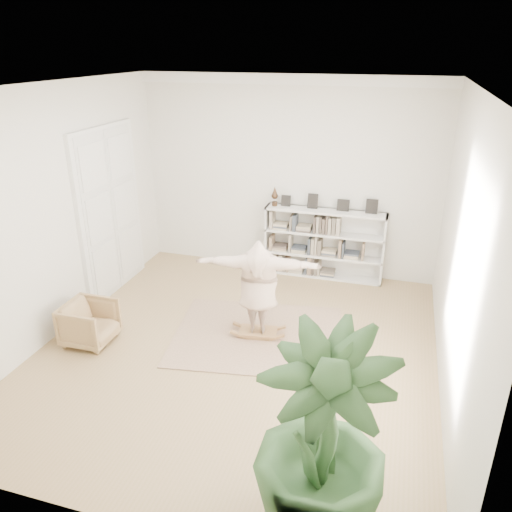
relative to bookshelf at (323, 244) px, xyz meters
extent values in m
plane|color=#9C8050|center=(-0.74, -2.82, -0.64)|extent=(6.00, 6.00, 0.00)
plane|color=silver|center=(-0.74, 0.18, 1.16)|extent=(5.50, 0.00, 5.50)
plane|color=silver|center=(-0.74, -5.82, 1.16)|extent=(5.50, 0.00, 5.50)
plane|color=silver|center=(-3.49, -2.82, 1.16)|extent=(0.00, 6.00, 6.00)
plane|color=silver|center=(2.01, -2.82, 1.16)|extent=(0.00, 6.00, 6.00)
plane|color=white|center=(-0.74, -2.82, 2.96)|extent=(6.00, 6.00, 0.00)
cube|color=white|center=(-0.74, 0.12, 2.87)|extent=(5.50, 0.12, 0.18)
cube|color=white|center=(-3.45, -1.52, 0.76)|extent=(0.08, 1.78, 2.92)
cube|color=silver|center=(-3.43, -1.92, 0.76)|extent=(0.06, 0.78, 2.80)
cube|color=silver|center=(-3.43, -1.12, 0.76)|extent=(0.06, 0.78, 2.80)
cube|color=silver|center=(-1.07, -0.01, 0.01)|extent=(0.04, 0.35, 1.30)
cube|color=silver|center=(1.09, -0.01, 0.01)|extent=(0.04, 0.35, 1.30)
cube|color=silver|center=(0.01, 0.14, 0.01)|extent=(2.20, 0.04, 1.30)
cube|color=silver|center=(0.01, -0.01, -0.62)|extent=(2.20, 0.35, 0.04)
cube|color=silver|center=(0.01, -0.01, -0.21)|extent=(2.20, 0.35, 0.04)
cube|color=silver|center=(0.01, -0.01, 0.22)|extent=(2.20, 0.35, 0.04)
cube|color=silver|center=(0.01, -0.01, 0.64)|extent=(2.20, 0.35, 0.04)
cube|color=black|center=(-0.74, 0.04, 0.78)|extent=(0.18, 0.07, 0.24)
cube|color=black|center=(-0.24, 0.04, 0.78)|extent=(0.18, 0.07, 0.24)
cube|color=black|center=(0.31, 0.04, 0.78)|extent=(0.18, 0.07, 0.24)
cube|color=black|center=(0.81, 0.04, 0.78)|extent=(0.18, 0.07, 0.24)
imported|color=tan|center=(-2.88, -3.24, -0.32)|extent=(0.70, 0.68, 0.63)
cube|color=tan|center=(-0.56, -2.40, -0.63)|extent=(2.77, 2.35, 0.02)
cube|color=olive|center=(-0.56, -2.40, -0.55)|extent=(0.60, 0.42, 0.03)
cube|color=olive|center=(-0.56, -2.40, -0.59)|extent=(0.38, 0.11, 0.04)
cube|color=olive|center=(-0.56, -2.40, -0.59)|extent=(0.38, 0.11, 0.04)
cube|color=olive|center=(-0.56, -2.40, -0.55)|extent=(0.23, 0.09, 0.11)
cube|color=olive|center=(-0.56, -2.40, -0.55)|extent=(0.23, 0.09, 0.11)
imported|color=beige|center=(-0.56, -2.40, 0.23)|extent=(1.84, 0.75, 1.45)
imported|color=#2D5229|center=(0.85, -5.37, 0.38)|extent=(1.41, 1.41, 2.04)
camera|label=1|loc=(1.23, -8.58, 3.42)|focal=35.00mm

